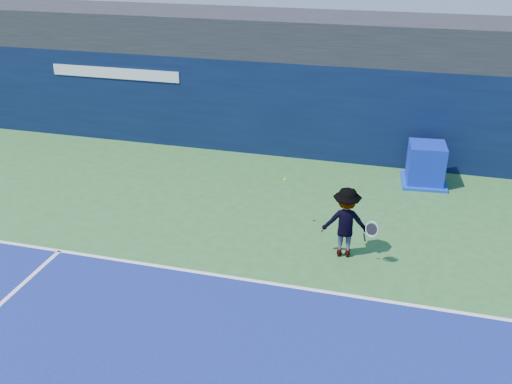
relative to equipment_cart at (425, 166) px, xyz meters
The scene contains 6 objects.
baseline 6.81m from the equipment_cart, 116.63° to the right, with size 24.00×0.10×0.01m, color white.
stadium_band 4.95m from the equipment_cart, 141.39° to the left, with size 36.00×3.00×1.20m, color black.
back_wall_assembly 3.50m from the equipment_cart, 154.86° to the left, with size 36.00×1.03×3.00m.
equipment_cart is the anchor object (origin of this frame).
tennis_player 4.84m from the equipment_cart, 111.06° to the right, with size 1.31×0.75×1.65m.
tennis_ball 4.97m from the equipment_cart, 132.52° to the right, with size 0.07×0.07×0.07m.
Camera 1 is at (2.28, -6.65, 6.85)m, focal length 40.00 mm.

